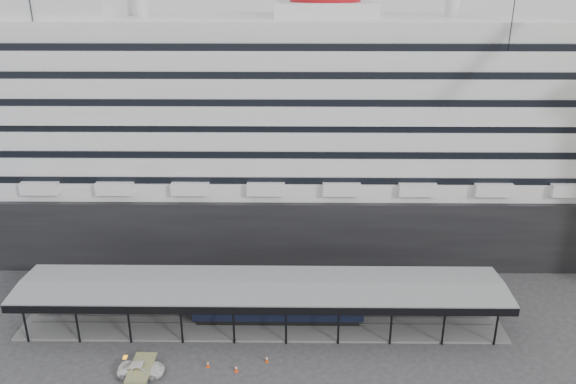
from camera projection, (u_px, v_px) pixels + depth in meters
The scene contains 8 objects.
ground at pixel (260, 348), 61.76m from camera, with size 200.00×200.00×0.00m, color #333336.
cruise_ship at pixel (270, 117), 84.98m from camera, with size 130.00×30.00×43.90m.
platform_canopy at pixel (262, 305), 65.57m from camera, with size 56.00×9.18×5.30m.
port_truck at pixel (141, 369), 57.47m from camera, with size 2.15×4.66×1.30m, color white.
pullman_carriage at pixel (278, 305), 65.54m from camera, with size 19.87×2.78×19.50m.
traffic_cone_left at pixel (208, 364), 58.68m from camera, with size 0.37×0.37×0.71m.
traffic_cone_mid at pixel (236, 368), 57.98m from camera, with size 0.46×0.46×0.76m.
traffic_cone_right at pixel (267, 359), 59.42m from camera, with size 0.49×0.49×0.73m.
Camera 1 is at (3.66, -51.36, 38.32)m, focal length 35.00 mm.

